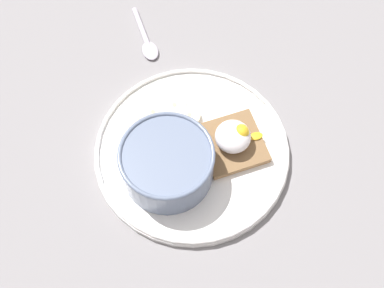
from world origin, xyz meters
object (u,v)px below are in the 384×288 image
(banana_slice_front, at_px, (174,106))
(banana_slice_right, at_px, (139,122))
(toast_slice, at_px, (232,144))
(banana_slice_left, at_px, (189,116))
(oatmeal_bowl, at_px, (169,165))
(banana_slice_back, at_px, (155,113))
(poached_egg, at_px, (234,136))
(spoon, at_px, (146,40))

(banana_slice_front, xyz_separation_m, banana_slice_right, (-0.02, -0.05, 0.00))
(toast_slice, height_order, banana_slice_right, banana_slice_right)
(banana_slice_left, distance_m, banana_slice_right, 0.07)
(oatmeal_bowl, distance_m, toast_slice, 0.10)
(toast_slice, distance_m, banana_slice_left, 0.07)
(toast_slice, relative_size, banana_slice_right, 2.79)
(toast_slice, height_order, banana_slice_front, toast_slice)
(toast_slice, relative_size, banana_slice_back, 2.62)
(banana_slice_right, bearing_deg, banana_slice_back, 79.17)
(poached_egg, bearing_deg, spoon, 168.97)
(poached_egg, height_order, banana_slice_back, poached_egg)
(banana_slice_left, height_order, banana_slice_back, banana_slice_back)
(toast_slice, bearing_deg, poached_egg, 58.63)
(banana_slice_front, distance_m, spoon, 0.13)
(banana_slice_back, bearing_deg, poached_egg, 20.81)
(banana_slice_left, xyz_separation_m, spoon, (-0.15, 0.05, -0.01))
(banana_slice_right, xyz_separation_m, spoon, (-0.11, 0.11, -0.01))
(oatmeal_bowl, relative_size, toast_slice, 1.11)
(oatmeal_bowl, xyz_separation_m, banana_slice_right, (-0.09, 0.02, -0.02))
(banana_slice_front, height_order, banana_slice_back, banana_slice_back)
(banana_slice_front, height_order, spoon, banana_slice_front)
(banana_slice_right, bearing_deg, spoon, 133.32)
(banana_slice_front, height_order, banana_slice_right, banana_slice_right)
(banana_slice_back, xyz_separation_m, banana_slice_right, (-0.00, -0.03, -0.00))
(banana_slice_right, bearing_deg, banana_slice_front, 73.54)
(banana_slice_right, bearing_deg, poached_egg, 30.22)
(poached_egg, relative_size, banana_slice_front, 1.33)
(oatmeal_bowl, distance_m, banana_slice_front, 0.11)
(banana_slice_front, distance_m, banana_slice_left, 0.03)
(oatmeal_bowl, distance_m, spoon, 0.24)
(poached_egg, xyz_separation_m, banana_slice_left, (-0.07, -0.01, -0.02))
(banana_slice_right, height_order, spoon, banana_slice_right)
(oatmeal_bowl, height_order, banana_slice_left, oatmeal_bowl)
(banana_slice_front, xyz_separation_m, spoon, (-0.12, 0.06, -0.01))
(oatmeal_bowl, distance_m, banana_slice_left, 0.09)
(spoon, bearing_deg, poached_egg, -11.03)
(banana_slice_back, bearing_deg, banana_slice_right, -100.83)
(banana_slice_back, bearing_deg, toast_slice, 20.34)
(spoon, bearing_deg, banana_slice_back, -38.00)
(toast_slice, relative_size, banana_slice_front, 2.30)
(oatmeal_bowl, xyz_separation_m, spoon, (-0.19, 0.14, -0.04))
(toast_slice, relative_size, poached_egg, 1.73)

